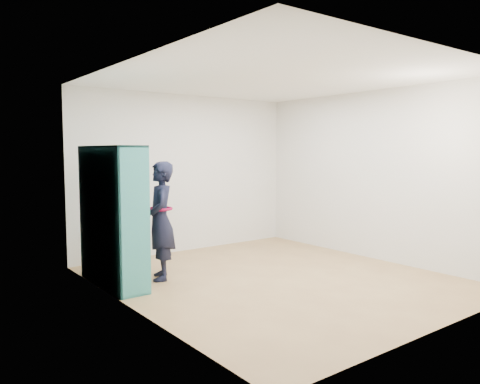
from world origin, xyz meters
TOP-DOWN VIEW (x-y plane):
  - floor at (0.00, 0.00)m, footprint 4.50×4.50m
  - ceiling at (0.00, 0.00)m, footprint 4.50×4.50m
  - wall_left at (-2.00, 0.00)m, footprint 0.02×4.50m
  - wall_right at (2.00, 0.00)m, footprint 0.02×4.50m
  - wall_back at (0.00, 2.25)m, footprint 4.00×0.02m
  - wall_front at (0.00, -2.25)m, footprint 4.00×0.02m
  - bookshelf at (-1.83, 1.02)m, footprint 0.38×1.31m
  - person at (-1.20, 0.91)m, footprint 0.57×0.66m
  - smartphone at (-1.28, 1.05)m, footprint 0.04×0.11m

SIDE VIEW (x-z plane):
  - floor at x=0.00m, z-range 0.00..0.00m
  - person at x=-1.20m, z-range 0.00..1.54m
  - bookshelf at x=-1.83m, z-range -0.02..1.72m
  - smartphone at x=-1.28m, z-range 0.81..0.94m
  - wall_left at x=-2.00m, z-range 0.00..2.60m
  - wall_right at x=2.00m, z-range 0.00..2.60m
  - wall_back at x=0.00m, z-range 0.00..2.60m
  - wall_front at x=0.00m, z-range 0.00..2.60m
  - ceiling at x=0.00m, z-range 2.60..2.60m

